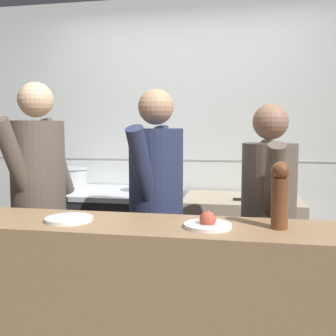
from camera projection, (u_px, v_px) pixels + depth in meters
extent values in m
cube|color=silver|center=(188.00, 144.00, 3.59)|extent=(8.00, 0.06, 2.60)
cube|color=gray|center=(187.00, 160.00, 3.57)|extent=(8.00, 0.00, 0.01)
cube|color=#232326|center=(110.00, 245.00, 3.40)|extent=(1.17, 0.70, 0.87)
cube|color=#B7BABF|center=(109.00, 193.00, 3.36)|extent=(1.20, 0.71, 0.04)
cube|color=#B7BABF|center=(96.00, 249.00, 3.07)|extent=(1.06, 0.03, 0.10)
cube|color=gray|center=(241.00, 251.00, 3.19)|extent=(0.93, 0.65, 0.88)
cube|color=black|center=(240.00, 315.00, 2.93)|extent=(0.91, 0.04, 0.10)
cube|color=#93704C|center=(114.00, 317.00, 1.97)|extent=(2.85, 0.45, 0.98)
cylinder|color=#B7BABF|center=(69.00, 179.00, 3.36)|extent=(0.29, 0.29, 0.20)
cylinder|color=#B7BABF|center=(69.00, 168.00, 3.35)|extent=(0.31, 0.31, 0.01)
cylinder|color=#B7BABF|center=(147.00, 182.00, 3.29)|extent=(0.26, 0.26, 0.17)
cylinder|color=#B7BABF|center=(147.00, 172.00, 3.28)|extent=(0.27, 0.27, 0.01)
cube|color=#B7BABF|center=(262.00, 201.00, 2.99)|extent=(0.22, 0.05, 0.01)
cube|color=black|center=(240.00, 199.00, 3.01)|extent=(0.11, 0.03, 0.02)
cylinder|color=white|center=(69.00, 219.00, 1.94)|extent=(0.23, 0.23, 0.02)
cylinder|color=white|center=(208.00, 226.00, 1.81)|extent=(0.22, 0.22, 0.02)
sphere|color=#B24733|center=(208.00, 219.00, 1.80)|extent=(0.08, 0.08, 0.08)
cylinder|color=brown|center=(280.00, 204.00, 1.78)|extent=(0.08, 0.08, 0.23)
sphere|color=brown|center=(281.00, 171.00, 1.76)|extent=(0.08, 0.08, 0.08)
cube|color=black|center=(42.00, 280.00, 2.68)|extent=(0.33, 0.24, 0.81)
cylinder|color=brown|center=(38.00, 172.00, 2.61)|extent=(0.41, 0.41, 0.67)
sphere|color=#D8AD84|center=(36.00, 100.00, 2.56)|extent=(0.23, 0.23, 0.23)
cylinder|color=brown|center=(57.00, 158.00, 2.80)|extent=(0.16, 0.35, 0.56)
cylinder|color=brown|center=(15.00, 162.00, 2.41)|extent=(0.16, 0.35, 0.56)
cube|color=black|center=(156.00, 290.00, 2.55)|extent=(0.32, 0.23, 0.79)
cylinder|color=#262D4C|center=(156.00, 180.00, 2.48)|extent=(0.39, 0.39, 0.65)
sphere|color=tan|center=(156.00, 107.00, 2.43)|extent=(0.22, 0.22, 0.22)
cylinder|color=#262D4C|center=(167.00, 165.00, 2.66)|extent=(0.16, 0.34, 0.54)
cylinder|color=#262D4C|center=(143.00, 171.00, 2.28)|extent=(0.16, 0.34, 0.54)
cube|color=black|center=(266.00, 304.00, 2.40)|extent=(0.28, 0.19, 0.74)
cylinder|color=brown|center=(269.00, 195.00, 2.33)|extent=(0.34, 0.34, 0.61)
sphere|color=#8C664C|center=(271.00, 122.00, 2.29)|extent=(0.21, 0.21, 0.21)
cylinder|color=brown|center=(266.00, 179.00, 2.51)|extent=(0.11, 0.31, 0.51)
cylinder|color=brown|center=(273.00, 187.00, 2.13)|extent=(0.11, 0.31, 0.51)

